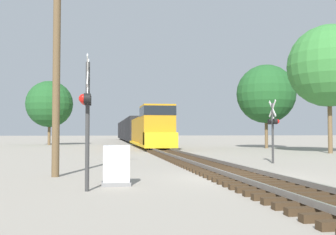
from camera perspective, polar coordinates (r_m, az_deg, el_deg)
The scene contains 10 objects.
ground_plane at distance 14.65m, azimuth 10.43°, elevation -8.67°, with size 400.00×400.00×0.00m, color gray.
rail_track_bed at distance 14.64m, azimuth 10.43°, elevation -8.14°, with size 2.60×160.00×0.31m.
freight_train at distance 68.00m, azimuth -5.14°, elevation -1.88°, with size 2.93×68.59×4.20m.
crossing_signal_near at distance 11.42m, azimuth -11.75°, elevation 1.55°, with size 0.32×1.00×3.84m.
crossing_signal_far at distance 21.98m, azimuth 15.01°, elevation -1.05°, with size 0.34×1.00×3.42m.
relay_cabinet at distance 12.48m, azimuth -7.52°, elevation -6.96°, with size 0.90×0.58×1.26m.
utility_pole at distance 15.60m, azimuth -15.88°, elevation 7.54°, with size 1.80×0.28×8.28m.
tree_far_right at distance 34.40m, azimuth 22.34°, elevation 6.94°, with size 6.61×6.61×10.33m.
tree_mid_background at distance 42.97m, azimuth 14.03°, elevation 3.33°, with size 6.21×6.21×8.86m.
tree_deep_background at distance 54.59m, azimuth -16.82°, elevation 1.88°, with size 6.16×6.16×8.53m.
Camera 1 is at (-4.89, -13.71, 1.66)m, focal length 42.00 mm.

